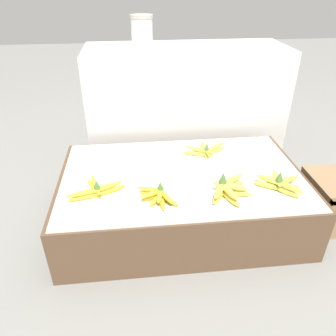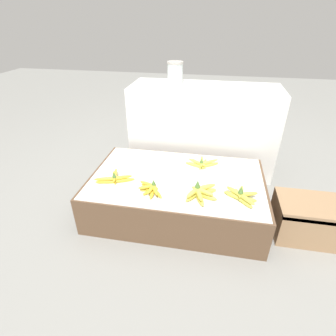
{
  "view_description": "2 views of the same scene",
  "coord_description": "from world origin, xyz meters",
  "views": [
    {
      "loc": [
        -0.21,
        -1.34,
        1.14
      ],
      "look_at": [
        -0.07,
        0.03,
        0.3
      ],
      "focal_mm": 35.0,
      "sensor_mm": 36.0,
      "label": 1
    },
    {
      "loc": [
        0.22,
        -1.51,
        1.26
      ],
      "look_at": [
        -0.07,
        0.01,
        0.34
      ],
      "focal_mm": 28.0,
      "sensor_mm": 36.0,
      "label": 2
    }
  ],
  "objects": [
    {
      "name": "banana_bunch_front_left",
      "position": [
        -0.4,
        -0.13,
        0.31
      ],
      "size": [
        0.26,
        0.18,
        0.08
      ],
      "color": "gold",
      "rests_on": "display_platform"
    },
    {
      "name": "glass_jar",
      "position": [
        -0.14,
        0.76,
        0.83
      ],
      "size": [
        0.14,
        0.14,
        0.17
      ],
      "color": "silver",
      "rests_on": "back_vendor_table"
    },
    {
      "name": "banana_bunch_front_right",
      "position": [
        0.42,
        -0.17,
        0.31
      ],
      "size": [
        0.21,
        0.2,
        0.1
      ],
      "color": "gold",
      "rests_on": "display_platform"
    },
    {
      "name": "banana_bunch_front_midleft",
      "position": [
        -0.13,
        -0.2,
        0.31
      ],
      "size": [
        0.18,
        0.15,
        0.08
      ],
      "color": "gold",
      "rests_on": "display_platform"
    },
    {
      "name": "display_platform",
      "position": [
        0.0,
        0.0,
        0.14
      ],
      "size": [
        1.19,
        0.75,
        0.28
      ],
      "color": "brown",
      "rests_on": "ground_plane"
    },
    {
      "name": "back_vendor_table",
      "position": [
        0.12,
        0.69,
        0.37
      ],
      "size": [
        1.24,
        0.45,
        0.75
      ],
      "color": "white",
      "rests_on": "ground_plane"
    },
    {
      "name": "banana_bunch_middle_midright",
      "position": [
        0.16,
        0.19,
        0.31
      ],
      "size": [
        0.25,
        0.16,
        0.08
      ],
      "color": "#DBCC4C",
      "rests_on": "display_platform"
    },
    {
      "name": "ground_plane",
      "position": [
        0.0,
        0.0,
        0.0
      ],
      "size": [
        10.0,
        10.0,
        0.0
      ],
      "primitive_type": "plane",
      "color": "gray"
    },
    {
      "name": "foam_tray_white",
      "position": [
        0.37,
        0.67,
        0.76
      ],
      "size": [
        0.27,
        0.16,
        0.02
      ],
      "color": "white",
      "rests_on": "back_vendor_table"
    },
    {
      "name": "banana_bunch_front_midright",
      "position": [
        0.17,
        -0.2,
        0.32
      ],
      "size": [
        0.2,
        0.21,
        0.11
      ],
      "color": "#DBCC4C",
      "rests_on": "display_platform"
    }
  ]
}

